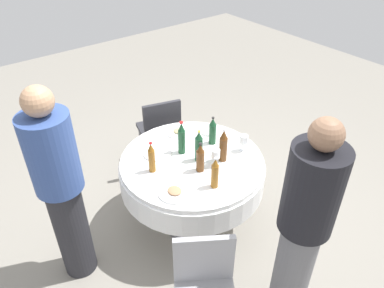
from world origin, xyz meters
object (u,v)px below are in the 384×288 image
bottle_amber_mid (152,158)px  plate_far (179,132)px  bottle_brown_left (223,146)px  person_front (61,188)px  dining_table (192,173)px  person_right (303,226)px  bottle_dark_green_right (199,147)px  wine_glass_rear (244,140)px  bottle_dark_green_front (182,138)px  wine_glass_mid (216,155)px  bottle_brown_rear (200,158)px  bottle_amber_east (215,173)px  plate_west (175,192)px  plate_north (157,153)px  chair_left (205,287)px  chair_east (160,128)px  bottle_dark_green_inner (213,131)px

bottle_amber_mid → plate_far: bearing=122.6°
bottle_brown_left → person_front: bearing=-104.6°
dining_table → person_right: person_right is taller
bottle_dark_green_right → wine_glass_rear: bearing=70.7°
bottle_dark_green_front → bottle_brown_left: 0.37m
bottle_brown_left → wine_glass_mid: bottle_brown_left is taller
wine_glass_rear → dining_table: bearing=-111.8°
bottle_brown_rear → bottle_amber_east: size_ratio=0.97×
bottle_brown_rear → bottle_amber_east: bottle_amber_east is taller
bottle_dark_green_front → plate_west: 0.54m
bottle_amber_mid → plate_north: (-0.18, 0.16, -0.12)m
bottle_brown_left → chair_left: 1.14m
bottle_dark_green_right → wine_glass_mid: bottle_dark_green_right is taller
plate_north → chair_east: size_ratio=0.29×
bottle_brown_rear → plate_north: (-0.41, -0.15, -0.12)m
person_front → chair_east: bearing=-52.6°
bottle_dark_green_front → plate_west: bearing=-42.6°
plate_north → plate_west: size_ratio=0.99×
bottle_amber_mid → bottle_dark_green_right: bearing=73.5°
bottle_amber_mid → chair_left: bottle_amber_mid is taller
bottle_dark_green_right → bottle_amber_east: size_ratio=1.06×
bottle_dark_green_inner → plate_west: (0.33, -0.66, -0.11)m
bottle_dark_green_right → person_right: 1.10m
plate_west → dining_table: bearing=124.6°
bottle_brown_left → plate_far: bottle_brown_left is taller
bottle_dark_green_inner → plate_north: (-0.17, -0.48, -0.12)m
dining_table → bottle_brown_rear: size_ratio=4.67×
person_right → chair_east: person_right is taller
dining_table → bottle_dark_green_right: 0.29m
bottle_brown_rear → plate_far: size_ratio=1.21×
wine_glass_mid → person_front: person_front is taller
person_right → wine_glass_rear: bearing=-114.3°
bottle_amber_east → wine_glass_rear: bottle_amber_east is taller
bottle_brown_left → bottle_amber_mid: bearing=-113.8°
bottle_amber_mid → person_right: person_right is taller
wine_glass_mid → dining_table: bearing=-150.6°
bottle_dark_green_right → bottle_brown_rear: 0.14m
dining_table → wine_glass_rear: (0.17, 0.44, 0.26)m
wine_glass_rear → chair_east: bearing=-170.0°
bottle_dark_green_front → plate_far: (-0.26, 0.16, -0.13)m
dining_table → person_front: 1.12m
bottle_dark_green_inner → chair_left: (0.98, -0.89, -0.35)m
bottle_brown_rear → person_front: person_front is taller
bottle_dark_green_inner → bottle_brown_rear: size_ratio=1.00×
bottle_amber_east → person_right: person_right is taller
bottle_amber_mid → plate_west: bearing=-2.6°
dining_table → bottle_amber_mid: 0.46m
wine_glass_rear → plate_north: wine_glass_rear is taller
bottle_brown_left → chair_east: bearing=177.4°
wine_glass_rear → plate_north: (-0.43, -0.62, -0.10)m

